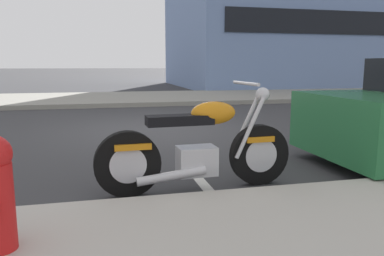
{
  "coord_description": "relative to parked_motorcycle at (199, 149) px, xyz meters",
  "views": [
    {
      "loc": [
        -1.05,
        -7.54,
        1.31
      ],
      "look_at": [
        -0.12,
        -3.64,
        0.63
      ],
      "focal_mm": 35.39,
      "sensor_mm": 36.0,
      "label": 1
    }
  ],
  "objects": [
    {
      "name": "ground_plane",
      "position": [
        0.1,
        3.83,
        -0.44
      ],
      "size": [
        260.0,
        260.0,
        0.0
      ],
      "primitive_type": "plane",
      "color": "#333335"
    },
    {
      "name": "parking_stall_stripe",
      "position": [
        0.1,
        0.24,
        -0.43
      ],
      "size": [
        0.12,
        2.2,
        0.01
      ],
      "primitive_type": "cube",
      "color": "silver",
      "rests_on": "ground"
    },
    {
      "name": "parked_motorcycle",
      "position": [
        0.0,
        0.0,
        0.0
      ],
      "size": [
        2.1,
        0.62,
        1.13
      ],
      "rotation": [
        0.0,
        0.0,
        0.05
      ],
      "color": "black",
      "rests_on": "ground"
    }
  ]
}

